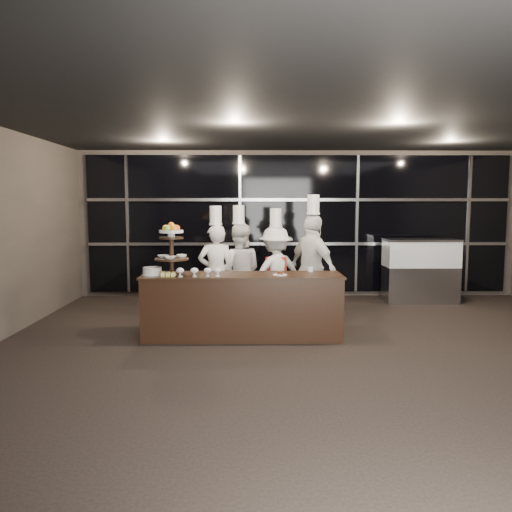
{
  "coord_description": "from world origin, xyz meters",
  "views": [
    {
      "loc": [
        -1.01,
        -5.3,
        1.92
      ],
      "look_at": [
        -0.91,
        2.03,
        1.15
      ],
      "focal_mm": 35.0,
      "sensor_mm": 36.0,
      "label": 1
    }
  ],
  "objects_px": {
    "display_stand": "(171,245)",
    "chef_c": "(276,273)",
    "buffet_counter": "(242,306)",
    "chef_b": "(239,271)",
    "display_case": "(420,267)",
    "chef_a": "(216,272)",
    "layer_cake": "(152,271)",
    "chef_d": "(313,268)"
  },
  "relations": [
    {
      "from": "chef_b",
      "to": "chef_d",
      "type": "relative_size",
      "value": 0.92
    },
    {
      "from": "chef_a",
      "to": "chef_c",
      "type": "bearing_deg",
      "value": 7.09
    },
    {
      "from": "display_case",
      "to": "chef_c",
      "type": "bearing_deg",
      "value": -153.08
    },
    {
      "from": "display_case",
      "to": "chef_d",
      "type": "bearing_deg",
      "value": -143.17
    },
    {
      "from": "chef_c",
      "to": "chef_d",
      "type": "distance_m",
      "value": 0.65
    },
    {
      "from": "layer_cake",
      "to": "chef_d",
      "type": "distance_m",
      "value": 2.53
    },
    {
      "from": "chef_a",
      "to": "buffet_counter",
      "type": "bearing_deg",
      "value": -65.69
    },
    {
      "from": "buffet_counter",
      "to": "display_stand",
      "type": "bearing_deg",
      "value": -179.99
    },
    {
      "from": "display_stand",
      "to": "chef_a",
      "type": "xyz_separation_m",
      "value": [
        0.56,
        0.97,
        -0.51
      ]
    },
    {
      "from": "buffet_counter",
      "to": "chef_d",
      "type": "distance_m",
      "value": 1.44
    },
    {
      "from": "layer_cake",
      "to": "chef_a",
      "type": "bearing_deg",
      "value": 50.83
    },
    {
      "from": "chef_d",
      "to": "chef_c",
      "type": "bearing_deg",
      "value": 154.77
    },
    {
      "from": "chef_d",
      "to": "layer_cake",
      "type": "bearing_deg",
      "value": -159.9
    },
    {
      "from": "chef_a",
      "to": "display_stand",
      "type": "bearing_deg",
      "value": -120.08
    },
    {
      "from": "buffet_counter",
      "to": "display_case",
      "type": "xyz_separation_m",
      "value": [
        3.44,
        2.57,
        0.22
      ]
    },
    {
      "from": "display_stand",
      "to": "chef_c",
      "type": "relative_size",
      "value": 0.4
    },
    {
      "from": "chef_a",
      "to": "chef_c",
      "type": "xyz_separation_m",
      "value": [
        0.97,
        0.12,
        -0.04
      ]
    },
    {
      "from": "display_stand",
      "to": "buffet_counter",
      "type": "bearing_deg",
      "value": 0.01
    },
    {
      "from": "display_case",
      "to": "chef_c",
      "type": "xyz_separation_m",
      "value": [
        -2.91,
        -1.48,
        0.1
      ]
    },
    {
      "from": "display_stand",
      "to": "chef_b",
      "type": "xyz_separation_m",
      "value": [
        0.93,
        1.18,
        -0.53
      ]
    },
    {
      "from": "display_stand",
      "to": "display_case",
      "type": "relative_size",
      "value": 0.53
    },
    {
      "from": "buffet_counter",
      "to": "layer_cake",
      "type": "xyz_separation_m",
      "value": [
        -1.27,
        -0.05,
        0.51
      ]
    },
    {
      "from": "buffet_counter",
      "to": "chef_b",
      "type": "relative_size",
      "value": 1.5
    },
    {
      "from": "display_case",
      "to": "chef_a",
      "type": "relative_size",
      "value": 0.74
    },
    {
      "from": "layer_cake",
      "to": "chef_a",
      "type": "distance_m",
      "value": 1.32
    },
    {
      "from": "display_stand",
      "to": "chef_a",
      "type": "relative_size",
      "value": 0.39
    },
    {
      "from": "buffet_counter",
      "to": "chef_d",
      "type": "height_order",
      "value": "chef_d"
    },
    {
      "from": "display_stand",
      "to": "chef_c",
      "type": "height_order",
      "value": "chef_c"
    },
    {
      "from": "buffet_counter",
      "to": "chef_b",
      "type": "xyz_separation_m",
      "value": [
        -0.07,
        1.18,
        0.35
      ]
    },
    {
      "from": "buffet_counter",
      "to": "chef_b",
      "type": "distance_m",
      "value": 1.23
    },
    {
      "from": "chef_b",
      "to": "layer_cake",
      "type": "bearing_deg",
      "value": -134.21
    },
    {
      "from": "display_case",
      "to": "chef_c",
      "type": "height_order",
      "value": "chef_c"
    },
    {
      "from": "layer_cake",
      "to": "chef_c",
      "type": "bearing_deg",
      "value": 32.34
    },
    {
      "from": "buffet_counter",
      "to": "chef_a",
      "type": "height_order",
      "value": "chef_a"
    },
    {
      "from": "display_case",
      "to": "chef_b",
      "type": "bearing_deg",
      "value": -158.45
    },
    {
      "from": "buffet_counter",
      "to": "chef_a",
      "type": "distance_m",
      "value": 1.12
    },
    {
      "from": "display_case",
      "to": "layer_cake",
      "type": "bearing_deg",
      "value": -150.94
    },
    {
      "from": "display_stand",
      "to": "chef_c",
      "type": "xyz_separation_m",
      "value": [
        1.53,
        1.09,
        -0.55
      ]
    },
    {
      "from": "chef_b",
      "to": "buffet_counter",
      "type": "bearing_deg",
      "value": -86.47
    },
    {
      "from": "display_case",
      "to": "chef_d",
      "type": "relative_size",
      "value": 0.68
    },
    {
      "from": "chef_c",
      "to": "chef_d",
      "type": "bearing_deg",
      "value": -25.23
    },
    {
      "from": "chef_b",
      "to": "chef_d",
      "type": "xyz_separation_m",
      "value": [
        1.18,
        -0.36,
        0.08
      ]
    }
  ]
}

